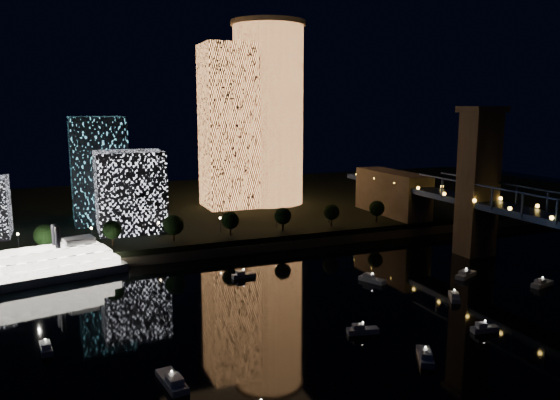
{
  "coord_description": "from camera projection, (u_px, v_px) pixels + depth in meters",
  "views": [
    {
      "loc": [
        -64.93,
        -92.17,
        49.83
      ],
      "look_at": [
        -4.64,
        55.0,
        22.57
      ],
      "focal_mm": 35.0,
      "sensor_mm": 36.0,
      "label": 1
    }
  ],
  "objects": [
    {
      "name": "tower_cylindrical",
      "position": [
        268.0,
        114.0,
        251.41
      ],
      "size": [
        34.0,
        34.0,
        82.71
      ],
      "color": "#F4954E",
      "rests_on": "far_bank"
    },
    {
      "name": "esplanade_trees",
      "position": [
        185.0,
        224.0,
        185.51
      ],
      "size": [
        165.67,
        6.99,
        8.99
      ],
      "color": "black",
      "rests_on": "far_bank"
    },
    {
      "name": "motorboats",
      "position": [
        349.0,
        321.0,
        126.04
      ],
      "size": [
        134.37,
        72.93,
        2.78
      ],
      "color": "silver",
      "rests_on": "ground"
    },
    {
      "name": "street_lamps",
      "position": [
        159.0,
        226.0,
        188.24
      ],
      "size": [
        132.7,
        0.7,
        5.65
      ],
      "color": "black",
      "rests_on": "far_bank"
    },
    {
      "name": "ground",
      "position": [
        397.0,
        342.0,
        116.74
      ],
      "size": [
        520.0,
        520.0,
        0.0
      ],
      "primitive_type": "plane",
      "color": "black",
      "rests_on": "ground"
    },
    {
      "name": "midrise_blocks",
      "position": [
        62.0,
        185.0,
        202.03
      ],
      "size": [
        85.85,
        47.39,
        41.1
      ],
      "color": "white",
      "rests_on": "far_bank"
    },
    {
      "name": "tower_rectangular",
      "position": [
        229.0,
        127.0,
        243.03
      ],
      "size": [
        22.59,
        22.59,
        71.87
      ],
      "primitive_type": "cube",
      "color": "#F4954E",
      "rests_on": "far_bank"
    },
    {
      "name": "seawall",
      "position": [
        263.0,
        246.0,
        191.28
      ],
      "size": [
        420.0,
        6.0,
        3.0
      ],
      "primitive_type": "cube",
      "color": "#6B5E4C",
      "rests_on": "ground"
    },
    {
      "name": "far_bank",
      "position": [
        206.0,
        206.0,
        262.25
      ],
      "size": [
        420.0,
        160.0,
        5.0
      ],
      "primitive_type": "cube",
      "color": "black",
      "rests_on": "ground"
    },
    {
      "name": "riverboat",
      "position": [
        26.0,
        269.0,
        155.15
      ],
      "size": [
        55.54,
        22.58,
        16.42
      ],
      "color": "silver",
      "rests_on": "ground"
    }
  ]
}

